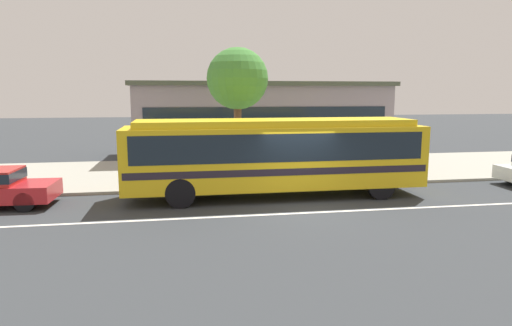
{
  "coord_description": "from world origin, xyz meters",
  "views": [
    {
      "loc": [
        -4.01,
        -14.25,
        3.79
      ],
      "look_at": [
        -1.3,
        1.48,
        1.3
      ],
      "focal_mm": 31.53,
      "sensor_mm": 36.0,
      "label": 1
    }
  ],
  "objects_px": {
    "pedestrian_walking_along_curb": "(298,156)",
    "bus_stop_sign": "(373,141)",
    "pedestrian_waiting_near_sign": "(239,161)",
    "street_tree_near_stop": "(237,80)",
    "transit_bus": "(275,152)"
  },
  "relations": [
    {
      "from": "pedestrian_waiting_near_sign",
      "to": "street_tree_near_stop",
      "type": "relative_size",
      "value": 0.29
    },
    {
      "from": "bus_stop_sign",
      "to": "street_tree_near_stop",
      "type": "height_order",
      "value": "street_tree_near_stop"
    },
    {
      "from": "transit_bus",
      "to": "pedestrian_waiting_near_sign",
      "type": "xyz_separation_m",
      "value": [
        -1.05,
        2.09,
        -0.6
      ]
    },
    {
      "from": "street_tree_near_stop",
      "to": "pedestrian_walking_along_curb",
      "type": "bearing_deg",
      "value": -14.92
    },
    {
      "from": "transit_bus",
      "to": "pedestrian_waiting_near_sign",
      "type": "height_order",
      "value": "transit_bus"
    },
    {
      "from": "bus_stop_sign",
      "to": "pedestrian_waiting_near_sign",
      "type": "bearing_deg",
      "value": 178.28
    },
    {
      "from": "transit_bus",
      "to": "bus_stop_sign",
      "type": "relative_size",
      "value": 4.13
    },
    {
      "from": "pedestrian_walking_along_curb",
      "to": "street_tree_near_stop",
      "type": "relative_size",
      "value": 0.29
    },
    {
      "from": "pedestrian_walking_along_curb",
      "to": "bus_stop_sign",
      "type": "bearing_deg",
      "value": -18.08
    },
    {
      "from": "pedestrian_waiting_near_sign",
      "to": "pedestrian_walking_along_curb",
      "type": "xyz_separation_m",
      "value": [
        2.67,
        0.82,
        0.01
      ]
    },
    {
      "from": "pedestrian_waiting_near_sign",
      "to": "pedestrian_walking_along_curb",
      "type": "bearing_deg",
      "value": 17.01
    },
    {
      "from": "pedestrian_walking_along_curb",
      "to": "street_tree_near_stop",
      "type": "distance_m",
      "value": 4.2
    },
    {
      "from": "pedestrian_waiting_near_sign",
      "to": "bus_stop_sign",
      "type": "height_order",
      "value": "bus_stop_sign"
    },
    {
      "from": "pedestrian_waiting_near_sign",
      "to": "pedestrian_walking_along_curb",
      "type": "relative_size",
      "value": 0.99
    },
    {
      "from": "pedestrian_waiting_near_sign",
      "to": "street_tree_near_stop",
      "type": "height_order",
      "value": "street_tree_near_stop"
    }
  ]
}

